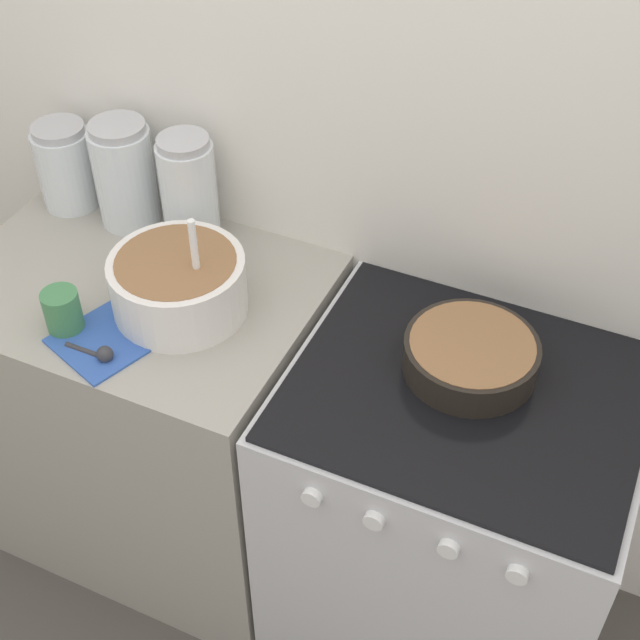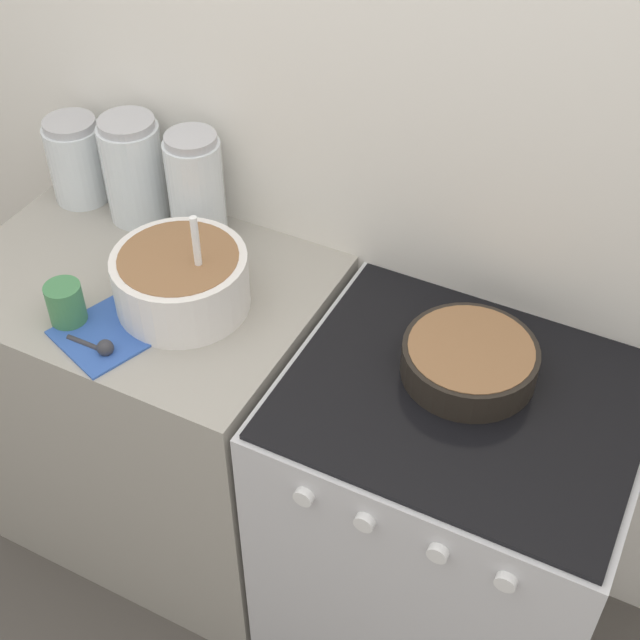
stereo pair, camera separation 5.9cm
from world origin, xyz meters
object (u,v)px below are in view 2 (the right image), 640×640
Objects in this scene: storage_jar_left at (78,165)px; tin_can at (66,304)px; storage_jar_middle at (135,176)px; stove at (444,527)px; mixing_bowl at (181,278)px; storage_jar_right at (196,194)px; baking_pan at (469,360)px.

storage_jar_left is 2.24× the size of tin_can.
storage_jar_middle is 2.73× the size of tin_can.
stove is 9.25× the size of tin_can.
mixing_bowl is 1.08× the size of storage_jar_right.
storage_jar_left is (-1.12, 0.21, 0.55)m from stove.
stove is 0.85m from mixing_bowl.
stove is at bearing -12.79° from storage_jar_middle.
storage_jar_middle reaches higher than stove.
storage_jar_right is (-0.76, 0.21, 0.58)m from stove.
storage_jar_right is at bearing 168.40° from baking_pan.
storage_jar_middle is 0.18m from storage_jar_right.
mixing_bowl is at bearing -27.06° from storage_jar_left.
baking_pan is at bearing 7.48° from mixing_bowl.
storage_jar_left is 0.48m from tin_can.
mixing_bowl is 0.37m from storage_jar_middle.
storage_jar_right is (-0.11, 0.24, 0.04)m from mixing_bowl.
stove is 0.50m from baking_pan.
tin_can is (-0.09, -0.40, -0.07)m from storage_jar_right.
baking_pan is 0.94m from storage_jar_middle.
stove is at bearing 2.04° from mixing_bowl.
storage_jar_left is at bearing 169.19° from stove.
storage_jar_right reaches higher than tin_can.
storage_jar_left is at bearing 180.00° from storage_jar_middle.
mixing_bowl is 0.52m from storage_jar_left.
storage_jar_middle is 0.98× the size of storage_jar_right.
storage_jar_left reaches higher than baking_pan.
storage_jar_right reaches higher than storage_jar_middle.
storage_jar_right is at bearing 114.45° from mixing_bowl.
tin_can is at bearing -140.23° from mixing_bowl.
baking_pan is at bearing -11.60° from storage_jar_right.
storage_jar_left is at bearing 172.09° from baking_pan.
stove is at bearing -10.81° from storage_jar_left.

